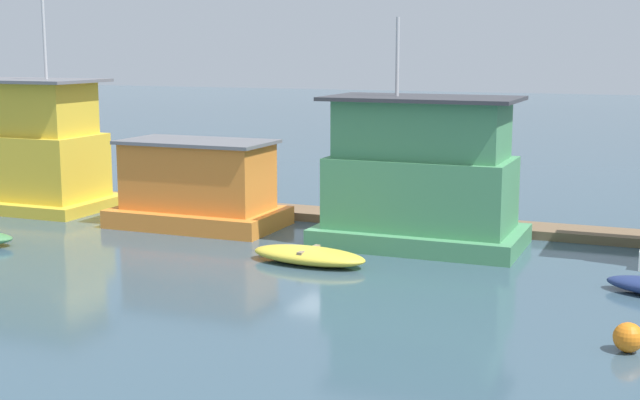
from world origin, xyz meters
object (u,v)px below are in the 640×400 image
(houseboat_yellow, at_px, (23,150))
(buoy_orange, at_px, (628,337))
(houseboat_green, at_px, (421,179))
(mooring_post_near_left, at_px, (57,183))
(houseboat_orange, at_px, (198,187))
(dinghy_yellow, at_px, (309,255))
(mooring_post_near_right, at_px, (19,176))

(houseboat_yellow, distance_m, buoy_orange, 25.43)
(houseboat_green, xyz_separation_m, mooring_post_near_left, (-16.00, 1.96, -1.31))
(houseboat_orange, xyz_separation_m, dinghy_yellow, (5.90, -3.74, -1.17))
(houseboat_yellow, bearing_deg, buoy_orange, -21.16)
(houseboat_yellow, height_order, buoy_orange, houseboat_yellow)
(dinghy_yellow, bearing_deg, mooring_post_near_right, 160.08)
(houseboat_orange, bearing_deg, mooring_post_near_left, 166.08)
(mooring_post_near_right, bearing_deg, buoy_orange, -22.42)
(mooring_post_near_left, height_order, buoy_orange, mooring_post_near_left)
(mooring_post_near_left, xyz_separation_m, buoy_orange, (22.93, -10.28, -0.55))
(houseboat_yellow, height_order, houseboat_green, houseboat_yellow)
(houseboat_yellow, relative_size, buoy_orange, 13.23)
(mooring_post_near_left, xyz_separation_m, mooring_post_near_right, (-1.98, 0.00, 0.18))
(mooring_post_near_right, bearing_deg, houseboat_yellow, -41.74)
(houseboat_orange, distance_m, houseboat_green, 8.29)
(dinghy_yellow, distance_m, mooring_post_near_left, 14.78)
(mooring_post_near_right, relative_size, buoy_orange, 3.28)
(mooring_post_near_left, bearing_deg, buoy_orange, -24.15)
(houseboat_orange, xyz_separation_m, mooring_post_near_left, (-7.74, 1.92, -0.56))
(dinghy_yellow, height_order, mooring_post_near_right, mooring_post_near_right)
(houseboat_yellow, distance_m, houseboat_green, 16.74)
(mooring_post_near_right, bearing_deg, houseboat_orange, -11.16)
(houseboat_orange, height_order, mooring_post_near_left, houseboat_orange)
(mooring_post_near_left, bearing_deg, dinghy_yellow, -22.54)
(houseboat_green, distance_m, buoy_orange, 10.98)
(houseboat_yellow, relative_size, mooring_post_near_left, 4.89)
(houseboat_yellow, bearing_deg, dinghy_yellow, -17.52)
(houseboat_orange, height_order, buoy_orange, houseboat_orange)
(houseboat_yellow, bearing_deg, mooring_post_near_left, 57.69)
(houseboat_green, bearing_deg, dinghy_yellow, -122.52)
(houseboat_yellow, relative_size, dinghy_yellow, 2.26)
(houseboat_green, distance_m, mooring_post_near_left, 16.17)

